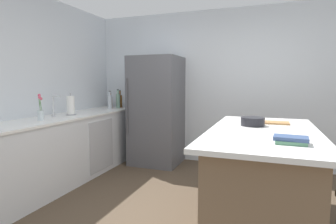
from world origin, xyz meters
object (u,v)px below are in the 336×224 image
at_px(refrigerator, 157,111).
at_px(mixing_bowl, 253,121).
at_px(sink_faucet, 54,105).
at_px(soda_bottle, 110,101).
at_px(whiskey_bottle, 120,101).
at_px(cookbook_stack, 291,140).
at_px(paper_towel_roll, 71,106).
at_px(vinegar_bottle, 111,102).
at_px(flower_vase, 41,112).
at_px(gin_bottle, 118,100).
at_px(cutting_board, 272,123).
at_px(kitchen_island, 262,177).

relative_size(refrigerator, mixing_bowl, 7.44).
bearing_deg(sink_faucet, soda_bottle, 86.40).
distance_m(whiskey_bottle, cookbook_stack, 3.57).
bearing_deg(paper_towel_roll, sink_faucet, -102.44).
bearing_deg(refrigerator, vinegar_bottle, -177.89).
xyz_separation_m(flower_vase, mixing_bowl, (2.47, 0.39, -0.05)).
distance_m(gin_bottle, cookbook_stack, 3.49).
xyz_separation_m(refrigerator, soda_bottle, (-0.85, -0.11, 0.15)).
relative_size(vinegar_bottle, cutting_board, 0.79).
bearing_deg(vinegar_bottle, flower_vase, -88.24).
xyz_separation_m(paper_towel_roll, mixing_bowl, (2.51, -0.20, -0.08)).
relative_size(refrigerator, whiskey_bottle, 5.70).
xyz_separation_m(vinegar_bottle, cutting_board, (2.72, -1.03, -0.09)).
height_order(paper_towel_roll, vinegar_bottle, paper_towel_roll).
xyz_separation_m(paper_towel_roll, cookbook_stack, (2.83, -0.98, -0.09)).
height_order(mixing_bowl, cutting_board, mixing_bowl).
bearing_deg(kitchen_island, whiskey_bottle, 146.22).
bearing_deg(mixing_bowl, whiskey_bottle, 148.87).
xyz_separation_m(sink_faucet, mixing_bowl, (2.57, 0.06, -0.10)).
bearing_deg(cookbook_stack, cutting_board, 96.68).
distance_m(flower_vase, cookbook_stack, 2.81).
height_order(paper_towel_roll, cookbook_stack, paper_towel_roll).
xyz_separation_m(whiskey_bottle, mixing_bowl, (2.44, -1.48, -0.06)).
height_order(sink_faucet, flower_vase, flower_vase).
xyz_separation_m(refrigerator, flower_vase, (-0.83, -1.71, 0.12)).
xyz_separation_m(refrigerator, cookbook_stack, (1.96, -2.10, 0.06)).
xyz_separation_m(refrigerator, cutting_board, (1.84, -1.06, 0.04)).
height_order(sink_faucet, soda_bottle, soda_bottle).
xyz_separation_m(gin_bottle, soda_bottle, (-0.06, -0.18, -0.01)).
bearing_deg(refrigerator, cookbook_stack, -46.94).
relative_size(whiskey_bottle, soda_bottle, 1.01).
bearing_deg(cutting_board, mixing_bowl, -127.77).
relative_size(soda_bottle, cutting_board, 0.88).
xyz_separation_m(cookbook_stack, cutting_board, (-0.12, 1.03, -0.02)).
height_order(vinegar_bottle, cutting_board, vinegar_bottle).
distance_m(vinegar_bottle, cutting_board, 2.91).
bearing_deg(kitchen_island, cookbook_stack, -69.83).
bearing_deg(refrigerator, paper_towel_roll, -128.04).
relative_size(kitchen_island, cutting_board, 5.46).
xyz_separation_m(whiskey_bottle, cookbook_stack, (2.76, -2.26, -0.08)).
xyz_separation_m(sink_faucet, gin_bottle, (0.14, 1.44, -0.02)).
bearing_deg(mixing_bowl, flower_vase, -170.95).
height_order(kitchen_island, mixing_bowl, mixing_bowl).
distance_m(kitchen_island, mixing_bowl, 0.57).
height_order(paper_towel_roll, soda_bottle, soda_bottle).
bearing_deg(cookbook_stack, refrigerator, 133.06).
distance_m(refrigerator, vinegar_bottle, 0.89).
height_order(whiskey_bottle, cutting_board, whiskey_bottle).
height_order(flower_vase, cookbook_stack, flower_vase).
relative_size(refrigerator, paper_towel_roll, 5.83).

